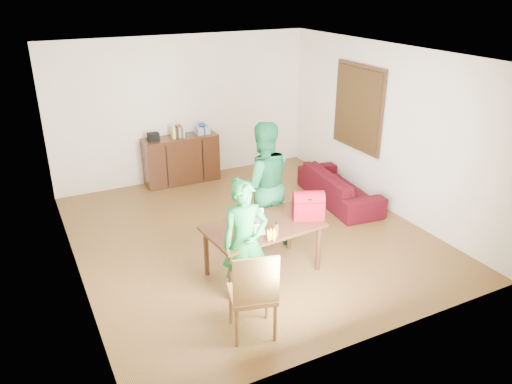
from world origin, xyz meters
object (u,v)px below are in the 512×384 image
chair (253,309)px  red_bag (308,207)px  table (263,231)px  person_near (245,242)px  bottle (276,229)px  person_far (263,184)px  sofa (339,187)px  laptop (251,228)px

chair → red_bag: 1.72m
table → chair: size_ratio=1.45×
person_near → bottle: 0.48m
chair → person_near: bearing=85.7°
person_far → sofa: (1.87, 0.68, -0.64)m
person_far → red_bag: (0.25, -0.83, -0.07)m
person_far → bottle: bearing=82.3°
table → person_far: (0.39, 0.75, 0.31)m
chair → bottle: bearing=61.8°
person_far → laptop: (-0.59, -0.83, -0.18)m
table → red_bag: size_ratio=3.81×
chair → sofa: bearing=55.3°
sofa → person_far: bearing=116.1°
chair → red_bag: size_ratio=2.62×
red_bag → table: bearing=-163.1°
chair → person_far: 2.19m
laptop → bottle: (0.22, -0.24, 0.04)m
table → bottle: bearing=-91.0°
table → red_bag: (0.63, -0.07, 0.23)m
person_far → laptop: person_far is taller
red_bag → sofa: size_ratio=0.22×
red_bag → sofa: red_bag is taller
chair → red_bag: chair is taller
bottle → sofa: size_ratio=0.09×
person_far → sofa: 2.09m
bottle → red_bag: red_bag is taller
chair → sofa: chair is taller
laptop → red_bag: (0.84, 0.00, 0.10)m
person_far → laptop: size_ratio=4.67×
bottle → sofa: bearing=38.0°
person_far → sofa: bearing=-148.9°
person_far → person_near: bearing=65.3°
sofa → bottle: bearing=134.2°
chair → laptop: bearing=79.1°
chair → person_near: person_near is taller
table → bottle: size_ratio=8.97×
sofa → person_near: bearing=130.3°
chair → bottle: chair is taller
person_near → chair: bearing=-98.7°
person_near → laptop: size_ratio=3.87×
table → chair: bearing=-127.5°
red_bag → laptop: bearing=-156.3°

